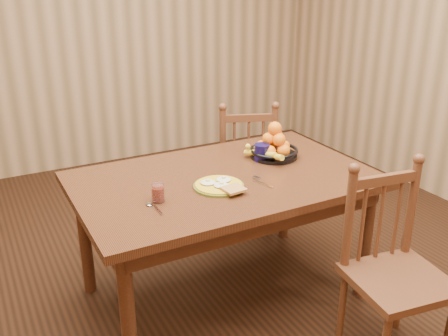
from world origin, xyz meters
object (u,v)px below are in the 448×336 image
dining_table (224,191)px  coffee_mug (263,152)px  chair_near (394,272)px  fruit_bowl (273,147)px  chair_far (245,167)px  breakfast_plate (220,185)px

dining_table → coffee_mug: coffee_mug is taller
dining_table → chair_near: size_ratio=1.66×
coffee_mug → fruit_bowl: (0.08, 0.01, 0.01)m
chair_far → breakfast_plate: bearing=73.5°
chair_far → coffee_mug: bearing=90.4°
chair_near → breakfast_plate: 0.95m
chair_near → breakfast_plate: size_ratio=3.31×
breakfast_plate → coffee_mug: coffee_mug is taller
chair_near → coffee_mug: chair_near is taller
dining_table → chair_far: bearing=52.0°
chair_far → coffee_mug: 0.70m
dining_table → breakfast_plate: (-0.09, -0.12, 0.10)m
breakfast_plate → dining_table: bearing=53.0°
coffee_mug → breakfast_plate: bearing=-150.3°
breakfast_plate → coffee_mug: 0.47m
chair_far → chair_near: (-0.06, -1.50, 0.00)m
dining_table → fruit_bowl: (0.40, 0.13, 0.15)m
dining_table → chair_near: bearing=-59.8°
fruit_bowl → coffee_mug: bearing=-171.1°
chair_far → dining_table: bearing=73.3°
dining_table → coffee_mug: 0.36m
breakfast_plate → coffee_mug: (0.41, 0.23, 0.04)m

